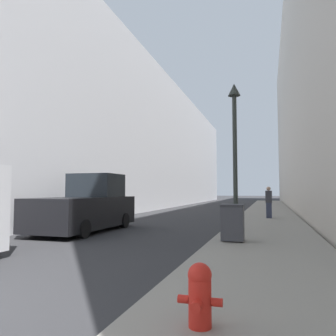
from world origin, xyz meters
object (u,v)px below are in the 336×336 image
Objects in this scene: fire_hydrant at (200,293)px; trash_bin at (233,222)px; lamppost at (235,139)px; pickup_truck at (87,207)px; pedestrian_on_sidewalk at (269,202)px.

fire_hydrant is 6.22m from trash_bin.
lamppost is 6.48m from pickup_truck.
trash_bin is 8.75m from pedestrian_on_sidewalk.
fire_hydrant is 9.83m from lamppost.
pedestrian_on_sidewalk reaches higher than trash_bin.
trash_bin is 6.25m from pickup_truck.
pickup_truck is 3.09× the size of pedestrian_on_sidewalk.
pedestrian_on_sidewalk is at bearing 87.24° from fire_hydrant.
lamppost reaches higher than trash_bin.
lamppost is (-0.20, 3.10, 2.94)m from trash_bin.
pedestrian_on_sidewalk is at bearing 83.35° from trash_bin.
trash_bin is at bearing 92.72° from fire_hydrant.
fire_hydrant is at bearing -92.76° from pedestrian_on_sidewalk.
pickup_truck is at bearing -167.64° from lamppost.
fire_hydrant is at bearing -87.28° from trash_bin.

